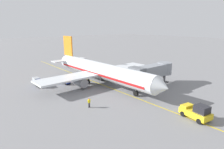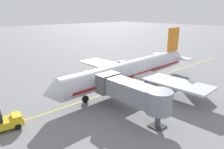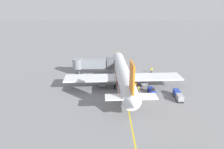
# 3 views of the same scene
# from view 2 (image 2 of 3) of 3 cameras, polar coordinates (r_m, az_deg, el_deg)

# --- Properties ---
(ground_plane) EXTENTS (400.00, 400.00, 0.00)m
(ground_plane) POSITION_cam_2_polar(r_m,az_deg,el_deg) (41.23, 3.89, -3.33)
(ground_plane) COLOR slate
(gate_lead_in_line) EXTENTS (0.24, 80.00, 0.01)m
(gate_lead_in_line) POSITION_cam_2_polar(r_m,az_deg,el_deg) (41.23, 3.89, -3.33)
(gate_lead_in_line) COLOR gold
(gate_lead_in_line) RESTS_ON ground
(parked_airliner) EXTENTS (30.16, 37.30, 10.63)m
(parked_airliner) POSITION_cam_2_polar(r_m,az_deg,el_deg) (40.95, 5.48, 1.17)
(parked_airliner) COLOR silver
(parked_airliner) RESTS_ON ground
(jet_bridge) EXTENTS (12.34, 3.50, 4.98)m
(jet_bridge) POSITION_cam_2_polar(r_m,az_deg,el_deg) (29.29, 5.40, -4.75)
(jet_bridge) COLOR gray
(jet_bridge) RESTS_ON ground
(pushback_tractor) EXTENTS (2.85, 4.68, 2.40)m
(pushback_tractor) POSITION_cam_2_polar(r_m,az_deg,el_deg) (29.74, -27.87, -11.39)
(pushback_tractor) COLOR gold
(pushback_tractor) RESTS_ON ground
(baggage_tug_lead) EXTENTS (1.72, 2.69, 1.62)m
(baggage_tug_lead) POSITION_cam_2_polar(r_m,az_deg,el_deg) (49.37, 3.56, 0.96)
(baggage_tug_lead) COLOR #1E339E
(baggage_tug_lead) RESTS_ON ground
(baggage_cart_front) EXTENTS (1.39, 2.93, 1.58)m
(baggage_cart_front) POSITION_cam_2_polar(r_m,az_deg,el_deg) (54.23, 0.53, 2.70)
(baggage_cart_front) COLOR #4C4C51
(baggage_cart_front) RESTS_ON ground
(baggage_cart_second_in_train) EXTENTS (1.39, 2.93, 1.58)m
(baggage_cart_second_in_train) POSITION_cam_2_polar(r_m,az_deg,el_deg) (55.99, 2.73, 3.14)
(baggage_cart_second_in_train) COLOR #4C4C51
(baggage_cart_second_in_train) RESTS_ON ground
(ground_crew_wing_walker) EXTENTS (0.65, 0.48, 1.69)m
(ground_crew_wing_walker) POSITION_cam_2_polar(r_m,az_deg,el_deg) (44.74, 3.75, -0.41)
(ground_crew_wing_walker) COLOR #232328
(ground_crew_wing_walker) RESTS_ON ground
(ground_crew_loader) EXTENTS (0.25, 0.73, 1.69)m
(ground_crew_loader) POSITION_cam_2_polar(r_m,az_deg,el_deg) (46.95, 5.89, 0.37)
(ground_crew_loader) COLOR #232328
(ground_crew_loader) RESTS_ON ground
(ground_crew_marshaller) EXTENTS (0.73, 0.31, 1.69)m
(ground_crew_marshaller) POSITION_cam_2_polar(r_m,az_deg,el_deg) (42.99, -13.81, -1.60)
(ground_crew_marshaller) COLOR #232328
(ground_crew_marshaller) RESTS_ON ground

